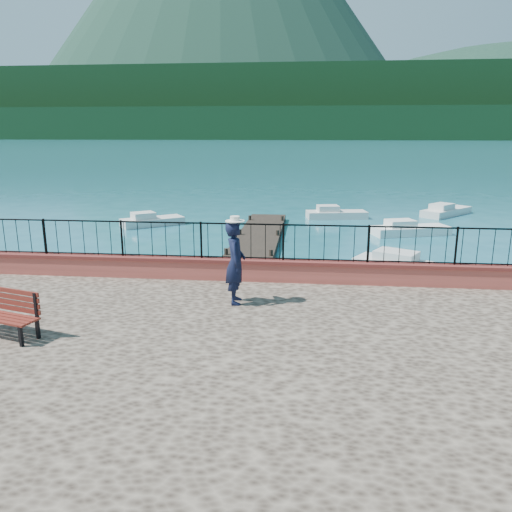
% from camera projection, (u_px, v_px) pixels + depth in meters
% --- Properties ---
extents(ground, '(2000.00, 2000.00, 0.00)m').
position_uv_depth(ground, '(287.00, 391.00, 10.07)').
color(ground, '#19596B').
rests_on(ground, ground).
extents(parapet, '(28.00, 0.46, 0.58)m').
position_uv_depth(parapet, '(294.00, 271.00, 13.27)').
color(parapet, '#C45347').
rests_on(parapet, promenade).
extents(railing, '(27.00, 0.05, 0.95)m').
position_uv_depth(railing, '(295.00, 243.00, 13.08)').
color(railing, black).
rests_on(railing, parapet).
extents(dock, '(2.00, 16.00, 0.30)m').
position_uv_depth(dock, '(254.00, 247.00, 21.81)').
color(dock, '#2D231C').
rests_on(dock, ground).
extents(far_forest, '(900.00, 60.00, 18.00)m').
position_uv_depth(far_forest, '(310.00, 124.00, 297.11)').
color(far_forest, black).
rests_on(far_forest, ground).
extents(foothills, '(900.00, 120.00, 44.00)m').
position_uv_depth(foothills, '(311.00, 106.00, 351.78)').
color(foothills, black).
rests_on(foothills, ground).
extents(park_bench, '(1.74, 0.98, 0.92)m').
position_uv_depth(park_bench, '(1.00, 322.00, 9.73)').
color(park_bench, black).
rests_on(park_bench, promenade).
extents(person, '(0.55, 0.76, 1.93)m').
position_uv_depth(person, '(235.00, 263.00, 11.46)').
color(person, black).
rests_on(person, promenade).
extents(hat, '(0.44, 0.44, 0.12)m').
position_uv_depth(hat, '(235.00, 219.00, 11.21)').
color(hat, white).
rests_on(hat, person).
extents(boat_0, '(4.43, 2.77, 0.80)m').
position_uv_depth(boat_0, '(171.00, 275.00, 16.72)').
color(boat_0, white).
rests_on(boat_0, ground).
extents(boat_1, '(4.32, 3.22, 0.80)m').
position_uv_depth(boat_1, '(413.00, 264.00, 18.20)').
color(boat_1, silver).
rests_on(boat_1, ground).
extents(boat_2, '(4.07, 2.38, 0.80)m').
position_uv_depth(boat_2, '(411.00, 227.00, 25.13)').
color(boat_2, white).
rests_on(boat_2, ground).
extents(boat_3, '(3.48, 3.02, 0.80)m').
position_uv_depth(boat_3, '(152.00, 218.00, 27.57)').
color(boat_3, silver).
rests_on(boat_3, ground).
extents(boat_4, '(3.71, 1.90, 0.80)m').
position_uv_depth(boat_4, '(337.00, 212.00, 29.86)').
color(boat_4, silver).
rests_on(boat_4, ground).
extents(boat_5, '(3.67, 3.81, 0.80)m').
position_uv_depth(boat_5, '(447.00, 209.00, 30.93)').
color(boat_5, silver).
rests_on(boat_5, ground).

